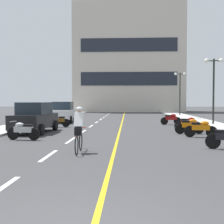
# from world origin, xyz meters

# --- Properties ---
(ground_plane) EXTENTS (140.00, 140.00, 0.00)m
(ground_plane) POSITION_xyz_m (0.00, 21.00, 0.00)
(ground_plane) COLOR #38383A
(curb_left) EXTENTS (2.40, 72.00, 0.12)m
(curb_left) POSITION_xyz_m (-7.20, 24.00, 0.06)
(curb_left) COLOR #A8A8A3
(curb_left) RESTS_ON ground
(curb_right) EXTENTS (2.40, 72.00, 0.12)m
(curb_right) POSITION_xyz_m (7.20, 24.00, 0.06)
(curb_right) COLOR #A8A8A3
(curb_right) RESTS_ON ground
(lane_dash_1) EXTENTS (0.14, 2.20, 0.01)m
(lane_dash_1) POSITION_xyz_m (-2.00, 6.00, 0.00)
(lane_dash_1) COLOR silver
(lane_dash_1) RESTS_ON ground
(lane_dash_2) EXTENTS (0.14, 2.20, 0.01)m
(lane_dash_2) POSITION_xyz_m (-2.00, 10.00, 0.00)
(lane_dash_2) COLOR silver
(lane_dash_2) RESTS_ON ground
(lane_dash_3) EXTENTS (0.14, 2.20, 0.01)m
(lane_dash_3) POSITION_xyz_m (-2.00, 14.00, 0.00)
(lane_dash_3) COLOR silver
(lane_dash_3) RESTS_ON ground
(lane_dash_4) EXTENTS (0.14, 2.20, 0.01)m
(lane_dash_4) POSITION_xyz_m (-2.00, 18.00, 0.00)
(lane_dash_4) COLOR silver
(lane_dash_4) RESTS_ON ground
(lane_dash_5) EXTENTS (0.14, 2.20, 0.01)m
(lane_dash_5) POSITION_xyz_m (-2.00, 22.00, 0.00)
(lane_dash_5) COLOR silver
(lane_dash_5) RESTS_ON ground
(lane_dash_6) EXTENTS (0.14, 2.20, 0.01)m
(lane_dash_6) POSITION_xyz_m (-2.00, 26.00, 0.00)
(lane_dash_6) COLOR silver
(lane_dash_6) RESTS_ON ground
(lane_dash_7) EXTENTS (0.14, 2.20, 0.01)m
(lane_dash_7) POSITION_xyz_m (-2.00, 30.00, 0.00)
(lane_dash_7) COLOR silver
(lane_dash_7) RESTS_ON ground
(lane_dash_8) EXTENTS (0.14, 2.20, 0.01)m
(lane_dash_8) POSITION_xyz_m (-2.00, 34.00, 0.00)
(lane_dash_8) COLOR silver
(lane_dash_8) RESTS_ON ground
(lane_dash_9) EXTENTS (0.14, 2.20, 0.01)m
(lane_dash_9) POSITION_xyz_m (-2.00, 38.00, 0.00)
(lane_dash_9) COLOR silver
(lane_dash_9) RESTS_ON ground
(lane_dash_10) EXTENTS (0.14, 2.20, 0.01)m
(lane_dash_10) POSITION_xyz_m (-2.00, 42.00, 0.00)
(lane_dash_10) COLOR silver
(lane_dash_10) RESTS_ON ground
(lane_dash_11) EXTENTS (0.14, 2.20, 0.01)m
(lane_dash_11) POSITION_xyz_m (-2.00, 46.00, 0.00)
(lane_dash_11) COLOR silver
(lane_dash_11) RESTS_ON ground
(centre_line_yellow) EXTENTS (0.12, 66.00, 0.01)m
(centre_line_yellow) POSITION_xyz_m (0.25, 24.00, 0.00)
(centre_line_yellow) COLOR gold
(centre_line_yellow) RESTS_ON ground
(office_building) EXTENTS (18.84, 8.11, 18.44)m
(office_building) POSITION_xyz_m (0.89, 48.99, 9.22)
(office_building) COLOR beige
(office_building) RESTS_ON ground
(street_lamp_mid) EXTENTS (1.46, 0.36, 5.05)m
(street_lamp_mid) POSITION_xyz_m (7.38, 19.22, 3.82)
(street_lamp_mid) COLOR black
(street_lamp_mid) RESTS_ON curb_right
(street_lamp_far) EXTENTS (1.46, 0.36, 5.32)m
(street_lamp_far) POSITION_xyz_m (7.30, 33.64, 3.99)
(street_lamp_far) COLOR black
(street_lamp_far) RESTS_ON curb_right
(parked_car_near) EXTENTS (2.04, 4.26, 1.82)m
(parked_car_near) POSITION_xyz_m (-4.82, 13.35, 0.92)
(parked_car_near) COLOR black
(parked_car_near) RESTS_ON ground
(parked_car_mid) EXTENTS (2.10, 4.28, 1.82)m
(parked_car_mid) POSITION_xyz_m (-4.99, 21.97, 0.92)
(parked_car_mid) COLOR black
(parked_car_mid) RESTS_ON ground
(motorcycle_3) EXTENTS (1.70, 0.60, 0.92)m
(motorcycle_3) POSITION_xyz_m (-4.33, 10.00, 0.47)
(motorcycle_3) COLOR black
(motorcycle_3) RESTS_ON ground
(motorcycle_4) EXTENTS (1.70, 0.60, 0.92)m
(motorcycle_4) POSITION_xyz_m (4.58, 11.55, 0.47)
(motorcycle_4) COLOR black
(motorcycle_4) RESTS_ON ground
(motorcycle_5) EXTENTS (1.70, 0.60, 0.92)m
(motorcycle_5) POSITION_xyz_m (4.33, 13.15, 0.47)
(motorcycle_5) COLOR black
(motorcycle_5) RESTS_ON ground
(motorcycle_6) EXTENTS (1.70, 0.60, 0.92)m
(motorcycle_6) POSITION_xyz_m (4.59, 14.90, 0.47)
(motorcycle_6) COLOR black
(motorcycle_6) RESTS_ON ground
(motorcycle_7) EXTENTS (1.67, 0.70, 0.92)m
(motorcycle_7) POSITION_xyz_m (-4.26, 16.98, 0.47)
(motorcycle_7) COLOR black
(motorcycle_7) RESTS_ON ground
(motorcycle_8) EXTENTS (1.68, 0.66, 0.92)m
(motorcycle_8) POSITION_xyz_m (4.21, 19.76, 0.47)
(motorcycle_8) COLOR black
(motorcycle_8) RESTS_ON ground
(cyclist_rider) EXTENTS (0.42, 1.77, 1.71)m
(cyclist_rider) POSITION_xyz_m (-1.06, 6.75, 0.89)
(cyclist_rider) COLOR black
(cyclist_rider) RESTS_ON ground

